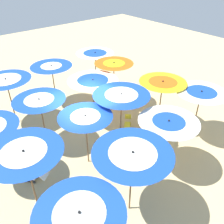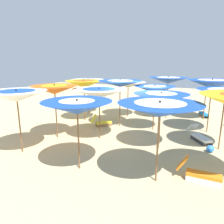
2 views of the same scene
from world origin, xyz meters
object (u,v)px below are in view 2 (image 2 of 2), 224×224
object	(u,v)px
lounger_0	(200,136)
lounger_3	(102,122)
beach_umbrella_11	(212,84)
beach_umbrella_14	(168,80)
beach_umbrella_8	(84,84)
beach_ball	(210,149)
beach_umbrella_6	(161,98)
beach_umbrella_13	(128,85)
beach_umbrella_12	(88,82)
beach_umbrella_9	(120,84)
beach_umbrella_4	(55,90)
lounger_2	(200,174)
beach_umbrella_10	(155,89)
beach_umbrella_0	(17,96)
beach_umbrella_2	(160,109)
beach_umbrella_15	(207,83)
beach_umbrella_1	(77,107)
beach_umbrella_5	(99,93)
lounger_1	(203,113)

from	to	relation	value
lounger_0	lounger_3	distance (m)	4.69
beach_umbrella_11	beach_umbrella_14	size ratio (longest dim) A/B	1.03
beach_umbrella_8	beach_ball	distance (m)	7.01
beach_umbrella_6	beach_umbrella_13	distance (m)	4.92
beach_umbrella_14	beach_umbrella_12	bearing A→B (deg)	101.32
beach_umbrella_9	beach_umbrella_4	bearing A→B (deg)	144.93
lounger_2	beach_umbrella_6	bearing A→B (deg)	130.52
beach_umbrella_10	beach_ball	size ratio (longest dim) A/B	7.83
beach_umbrella_0	beach_umbrella_4	bearing A→B (deg)	-5.30
beach_umbrella_2	beach_umbrella_15	bearing A→B (deg)	-8.18
beach_umbrella_15	beach_umbrella_9	bearing A→B (deg)	128.46
beach_umbrella_1	beach_umbrella_13	distance (m)	6.78
lounger_2	beach_umbrella_12	bearing A→B (deg)	141.57
beach_umbrella_11	beach_umbrella_14	distance (m)	2.88
beach_umbrella_1	beach_umbrella_6	bearing A→B (deg)	-35.82
beach_umbrella_6	beach_umbrella_15	distance (m)	5.37
beach_ball	beach_umbrella_0	bearing A→B (deg)	113.88
beach_umbrella_8	beach_umbrella_15	size ratio (longest dim) A/B	0.99
beach_umbrella_2	beach_ball	distance (m)	3.59
lounger_0	beach_umbrella_11	bearing A→B (deg)	133.40
beach_umbrella_9	lounger_0	xyz separation A→B (m)	(-0.63, -3.88, -1.99)
beach_umbrella_15	lounger_3	xyz separation A→B (m)	(-3.58, 4.76, -1.91)
beach_umbrella_5	beach_umbrella_13	xyz separation A→B (m)	(4.09, 0.20, -0.05)
beach_umbrella_1	lounger_3	world-z (taller)	beach_umbrella_1
beach_umbrella_10	beach_umbrella_12	bearing A→B (deg)	70.82
beach_umbrella_9	beach_umbrella_15	xyz separation A→B (m)	(3.14, -3.95, -0.07)
beach_umbrella_10	beach_umbrella_8	bearing A→B (deg)	88.66
beach_umbrella_1	beach_umbrella_9	size ratio (longest dim) A/B	0.92
beach_umbrella_1	beach_umbrella_13	bearing A→B (deg)	7.12
beach_umbrella_4	lounger_3	bearing A→B (deg)	-25.61
beach_umbrella_13	lounger_3	bearing A→B (deg)	168.74
beach_umbrella_0	beach_umbrella_11	distance (m)	8.17
beach_umbrella_5	lounger_2	world-z (taller)	beach_umbrella_5
beach_umbrella_4	lounger_0	bearing A→B (deg)	-70.37
beach_umbrella_9	beach_umbrella_12	world-z (taller)	beach_umbrella_9
beach_umbrella_12	lounger_2	distance (m)	8.97
beach_umbrella_10	lounger_1	world-z (taller)	beach_umbrella_10
beach_umbrella_6	beach_umbrella_10	distance (m)	2.22
beach_umbrella_0	beach_ball	distance (m)	7.19
beach_umbrella_1	beach_ball	world-z (taller)	beach_umbrella_1
beach_umbrella_1	beach_umbrella_11	world-z (taller)	beach_umbrella_11
beach_umbrella_8	lounger_2	world-z (taller)	beach_umbrella_8
lounger_0	lounger_3	world-z (taller)	lounger_3
beach_umbrella_0	beach_umbrella_6	world-z (taller)	beach_umbrella_0
beach_umbrella_0	beach_umbrella_10	xyz separation A→B (m)	(4.59, -3.78, -0.10)
beach_umbrella_4	beach_umbrella_0	bearing A→B (deg)	174.70
beach_umbrella_4	beach_umbrella_1	bearing A→B (deg)	-129.27
beach_umbrella_8	beach_ball	size ratio (longest dim) A/B	8.23
beach_umbrella_4	lounger_2	xyz separation A→B (m)	(-1.18, -5.88, -1.90)
beach_umbrella_12	lounger_3	xyz separation A→B (m)	(-2.11, -2.02, -1.80)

